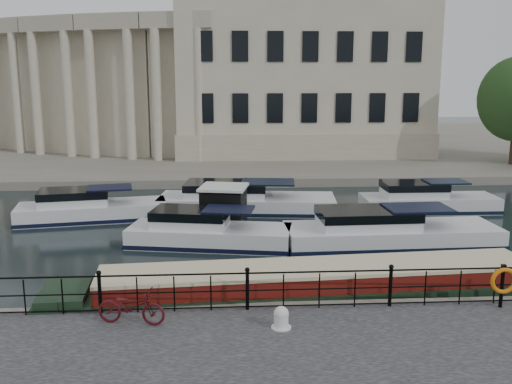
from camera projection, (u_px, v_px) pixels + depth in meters
ground_plane at (244, 297)px, 18.08m from camera, size 160.00×160.00×0.00m
far_bank at (228, 145)px, 56.17m from camera, size 120.00×42.00×0.55m
railing at (247, 287)px, 15.64m from camera, size 24.14×0.14×1.22m
civic_building at (217, 75)px, 50.56m from camera, size 53.55×31.84×16.85m
bicycle at (131, 307)px, 14.76m from camera, size 1.89×0.99×0.95m
mooring_bollard at (281, 318)px, 14.55m from camera, size 0.52×0.52×0.58m
life_ring_post at (504, 281)px, 15.71m from camera, size 0.76×0.20×1.24m
narrowboat at (318, 292)px, 17.56m from camera, size 16.75×3.37×1.60m
harbour_hut at (224, 211)px, 25.51m from camera, size 3.13×2.77×2.17m
cabin_cruisers at (274, 217)px, 26.91m from camera, size 24.27×9.76×1.99m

